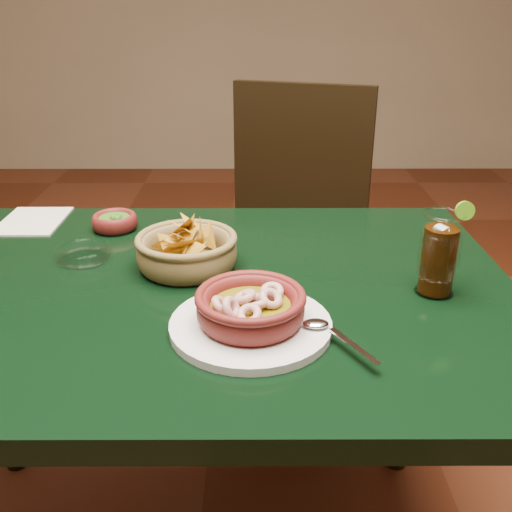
{
  "coord_description": "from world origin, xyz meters",
  "views": [
    {
      "loc": [
        0.14,
        -0.91,
        1.21
      ],
      "look_at": [
        0.14,
        -0.02,
        0.81
      ],
      "focal_mm": 40.0,
      "sensor_mm": 36.0,
      "label": 1
    }
  ],
  "objects_px": {
    "dining_chair": "(289,238)",
    "chip_basket": "(187,251)",
    "shrimp_plate": "(251,312)",
    "cola_drink": "(439,255)",
    "dining_table": "(180,330)"
  },
  "relations": [
    {
      "from": "dining_chair",
      "to": "shrimp_plate",
      "type": "height_order",
      "value": "dining_chair"
    },
    {
      "from": "dining_chair",
      "to": "chip_basket",
      "type": "bearing_deg",
      "value": -109.61
    },
    {
      "from": "dining_table",
      "to": "dining_chair",
      "type": "height_order",
      "value": "dining_chair"
    },
    {
      "from": "cola_drink",
      "to": "dining_table",
      "type": "bearing_deg",
      "value": 174.96
    },
    {
      "from": "dining_chair",
      "to": "chip_basket",
      "type": "relative_size",
      "value": 4.48
    },
    {
      "from": "cola_drink",
      "to": "chip_basket",
      "type": "bearing_deg",
      "value": 166.83
    },
    {
      "from": "dining_table",
      "to": "dining_chair",
      "type": "relative_size",
      "value": 1.21
    },
    {
      "from": "shrimp_plate",
      "to": "chip_basket",
      "type": "relative_size",
      "value": 1.35
    },
    {
      "from": "dining_table",
      "to": "shrimp_plate",
      "type": "xyz_separation_m",
      "value": [
        0.13,
        -0.16,
        0.13
      ]
    },
    {
      "from": "dining_chair",
      "to": "dining_table",
      "type": "bearing_deg",
      "value": -108.85
    },
    {
      "from": "shrimp_plate",
      "to": "dining_table",
      "type": "bearing_deg",
      "value": 129.61
    },
    {
      "from": "dining_chair",
      "to": "chip_basket",
      "type": "height_order",
      "value": "dining_chair"
    },
    {
      "from": "chip_basket",
      "to": "dining_chair",
      "type": "bearing_deg",
      "value": 70.39
    },
    {
      "from": "dining_table",
      "to": "shrimp_plate",
      "type": "distance_m",
      "value": 0.24
    },
    {
      "from": "dining_chair",
      "to": "cola_drink",
      "type": "distance_m",
      "value": 0.82
    }
  ]
}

